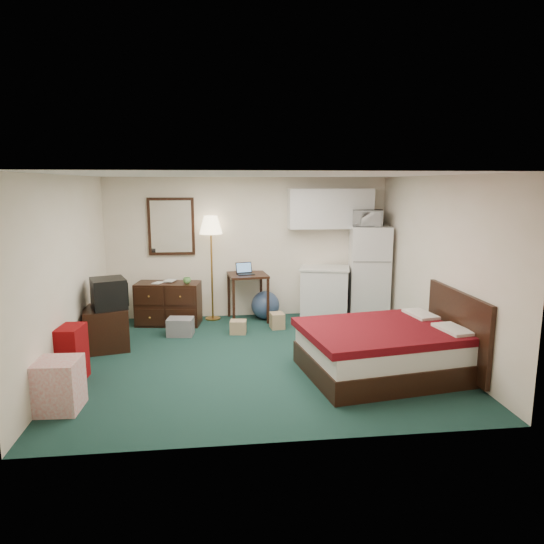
{
  "coord_description": "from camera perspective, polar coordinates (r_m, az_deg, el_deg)",
  "views": [
    {
      "loc": [
        -0.59,
        -6.39,
        2.39
      ],
      "look_at": [
        0.21,
        0.44,
        1.13
      ],
      "focal_mm": 32.0,
      "sensor_mm": 36.0,
      "label": 1
    }
  ],
  "objects": [
    {
      "name": "dresser",
      "position": [
        8.5,
        -12.07,
        -3.64
      ],
      "size": [
        1.13,
        0.64,
        0.73
      ],
      "primitive_type": null,
      "rotation": [
        0.0,
        0.0,
        -0.15
      ],
      "color": "black",
      "rests_on": "floor"
    },
    {
      "name": "desk",
      "position": [
        8.57,
        -2.86,
        -2.95
      ],
      "size": [
        0.72,
        0.72,
        0.83
      ],
      "primitive_type": null,
      "rotation": [
        0.0,
        0.0,
        0.11
      ],
      "color": "black",
      "rests_on": "floor"
    },
    {
      "name": "ceiling",
      "position": [
        6.42,
        -1.46,
        11.35
      ],
      "size": [
        5.0,
        4.5,
        0.01
      ],
      "primitive_type": "cube",
      "color": "beige",
      "rests_on": "walls"
    },
    {
      "name": "walls",
      "position": [
        6.52,
        -1.41,
        0.3
      ],
      "size": [
        5.01,
        4.51,
        2.5
      ],
      "color": "beige",
      "rests_on": "floor"
    },
    {
      "name": "headboard",
      "position": [
        6.68,
        20.93,
        -6.33
      ],
      "size": [
        0.06,
        1.56,
        1.0
      ],
      "primitive_type": null,
      "color": "black",
      "rests_on": "walls"
    },
    {
      "name": "fridge",
      "position": [
        8.84,
        11.33,
        -0.02
      ],
      "size": [
        0.78,
        0.78,
        1.65
      ],
      "primitive_type": null,
      "rotation": [
        0.0,
        0.0,
        -0.17
      ],
      "color": "silver",
      "rests_on": "floor"
    },
    {
      "name": "suitcase",
      "position": [
        6.45,
        -22.47,
        -8.9
      ],
      "size": [
        0.31,
        0.45,
        0.69
      ],
      "primitive_type": null,
      "rotation": [
        0.0,
        0.0,
        -0.1
      ],
      "color": "#5E040A",
      "rests_on": "floor"
    },
    {
      "name": "floor_lamp",
      "position": [
        8.57,
        -7.1,
        0.43
      ],
      "size": [
        0.46,
        0.46,
        1.84
      ],
      "primitive_type": null,
      "rotation": [
        0.0,
        0.0,
        -0.18
      ],
      "color": "#B68134",
      "rests_on": "floor"
    },
    {
      "name": "bed",
      "position": [
        6.37,
        12.84,
        -9.04
      ],
      "size": [
        2.09,
        1.74,
        0.61
      ],
      "primitive_type": null,
      "rotation": [
        0.0,
        0.0,
        0.15
      ],
      "color": "#4B040B",
      "rests_on": "floor"
    },
    {
      "name": "floor",
      "position": [
        6.85,
        -1.36,
        -10.05
      ],
      "size": [
        5.0,
        4.5,
        0.01
      ],
      "primitive_type": "cube",
      "color": "black",
      "rests_on": "ground"
    },
    {
      "name": "microwave",
      "position": [
        8.68,
        11.2,
        6.46
      ],
      "size": [
        0.58,
        0.43,
        0.35
      ],
      "primitive_type": "imported",
      "rotation": [
        0.0,
        0.0,
        -0.31
      ],
      "color": "silver",
      "rests_on": "fridge"
    },
    {
      "name": "cardboard_box_b",
      "position": [
        8.15,
        0.6,
        -5.73
      ],
      "size": [
        0.24,
        0.28,
        0.26
      ],
      "primitive_type": null,
      "rotation": [
        0.0,
        0.0,
        0.1
      ],
      "color": "#967D5A",
      "rests_on": "floor"
    },
    {
      "name": "cardboard_box_a",
      "position": [
        7.89,
        -4.0,
        -6.47
      ],
      "size": [
        0.28,
        0.25,
        0.22
      ],
      "primitive_type": null,
      "rotation": [
        0.0,
        0.0,
        -0.14
      ],
      "color": "#967D5A",
      "rests_on": "floor"
    },
    {
      "name": "exercise_ball",
      "position": [
        8.66,
        -0.79,
        -3.92
      ],
      "size": [
        0.63,
        0.63,
        0.5
      ],
      "primitive_type": "sphere",
      "rotation": [
        0.0,
        0.0,
        -0.31
      ],
      "color": "navy",
      "rests_on": "floor"
    },
    {
      "name": "file_bin",
      "position": [
        7.9,
        -10.71,
        -6.34
      ],
      "size": [
        0.44,
        0.35,
        0.28
      ],
      "primitive_type": null,
      "rotation": [
        0.0,
        0.0,
        -0.13
      ],
      "color": "slate",
      "rests_on": "floor"
    },
    {
      "name": "upper_cabinets",
      "position": [
        8.72,
        6.89,
        7.42
      ],
      "size": [
        1.5,
        0.35,
        0.7
      ],
      "primitive_type": null,
      "color": "silver",
      "rests_on": "walls"
    },
    {
      "name": "kitchen_counter",
      "position": [
        8.74,
        6.17,
        -2.52
      ],
      "size": [
        0.95,
        0.81,
        0.9
      ],
      "primitive_type": null,
      "rotation": [
        0.0,
        0.0,
        -0.26
      ],
      "color": "silver",
      "rests_on": "floor"
    },
    {
      "name": "mirror",
      "position": [
        8.68,
        -11.76,
        5.27
      ],
      "size": [
        0.8,
        0.06,
        1.0
      ],
      "primitive_type": null,
      "color": "white",
      "rests_on": "walls"
    },
    {
      "name": "tv_stand",
      "position": [
        7.54,
        -18.9,
        -6.23
      ],
      "size": [
        0.74,
        0.79,
        0.61
      ],
      "primitive_type": null,
      "rotation": [
        0.0,
        0.0,
        0.22
      ],
      "color": "black",
      "rests_on": "floor"
    },
    {
      "name": "book_b",
      "position": [
        8.52,
        -12.56,
        -0.26
      ],
      "size": [
        0.18,
        0.08,
        0.25
      ],
      "primitive_type": "imported",
      "rotation": [
        0.0,
        0.0,
        -0.32
      ],
      "color": "#967D5A",
      "rests_on": "dresser"
    },
    {
      "name": "laptop",
      "position": [
        8.41,
        -3.13,
        0.36
      ],
      "size": [
        0.33,
        0.29,
        0.2
      ],
      "primitive_type": null,
      "rotation": [
        0.0,
        0.0,
        0.24
      ],
      "color": "black",
      "rests_on": "desk"
    },
    {
      "name": "crt_tv",
      "position": [
        7.37,
        -18.68,
        -2.39
      ],
      "size": [
        0.62,
        0.64,
        0.43
      ],
      "primitive_type": null,
      "rotation": [
        0.0,
        0.0,
        0.35
      ],
      "color": "black",
      "rests_on": "tv_stand"
    },
    {
      "name": "retail_box",
      "position": [
        5.75,
        -23.8,
        -12.09
      ],
      "size": [
        0.47,
        0.47,
        0.56
      ],
      "primitive_type": null,
      "rotation": [
        0.0,
        0.0,
        -0.06
      ],
      "color": "white",
      "rests_on": "floor"
    },
    {
      "name": "book_a",
      "position": [
        8.41,
        -13.71,
        -0.61
      ],
      "size": [
        0.14,
        0.08,
        0.2
      ],
      "primitive_type": "imported",
      "rotation": [
        0.0,
        0.0,
        -0.46
      ],
      "color": "#967D5A",
      "rests_on": "dresser"
    },
    {
      "name": "mug",
      "position": [
        8.26,
        -9.97,
        -0.91
      ],
      "size": [
        0.14,
        0.12,
        0.13
      ],
      "primitive_type": "imported",
      "rotation": [
        0.0,
        0.0,
        0.12
      ],
      "color": "#5E9B4E",
      "rests_on": "dresser"
    }
  ]
}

